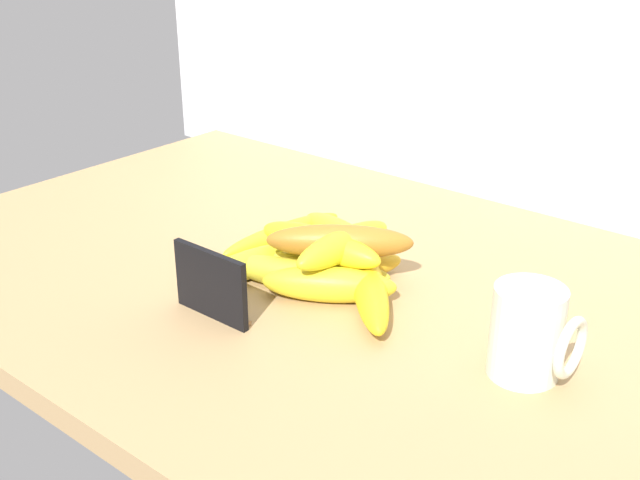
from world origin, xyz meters
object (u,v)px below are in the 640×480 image
(banana_2, at_px, (283,235))
(banana_5, at_px, (329,284))
(banana_1, at_px, (345,268))
(banana_7, at_px, (297,275))
(banana_10, at_px, (344,245))
(chalkboard_sign, at_px, (211,287))
(banana_6, at_px, (343,237))
(banana_3, at_px, (316,267))
(banana_0, at_px, (370,290))
(banana_9, at_px, (320,244))
(banana_4, at_px, (249,264))
(coffee_mug, at_px, (530,333))
(banana_8, at_px, (340,242))

(banana_2, height_order, banana_5, banana_5)
(banana_5, bearing_deg, banana_1, 107.13)
(banana_7, relative_size, banana_10, 1.26)
(chalkboard_sign, height_order, banana_6, chalkboard_sign)
(chalkboard_sign, height_order, banana_3, chalkboard_sign)
(banana_0, xyz_separation_m, banana_9, (-0.08, 0.01, 0.03))
(chalkboard_sign, relative_size, banana_5, 0.67)
(banana_2, relative_size, banana_4, 1.27)
(banana_1, distance_m, banana_10, 0.04)
(coffee_mug, bearing_deg, banana_2, 168.74)
(chalkboard_sign, distance_m, banana_4, 0.11)
(banana_0, distance_m, banana_10, 0.07)
(banana_1, height_order, banana_8, banana_8)
(chalkboard_sign, bearing_deg, banana_8, 67.61)
(banana_3, height_order, banana_7, banana_7)
(banana_3, bearing_deg, banana_8, 8.18)
(banana_4, height_order, banana_8, banana_8)
(chalkboard_sign, bearing_deg, banana_10, 64.94)
(banana_1, height_order, banana_7, same)
(banana_4, distance_m, banana_6, 0.15)
(banana_3, xyz_separation_m, banana_5, (0.05, -0.04, 0.01))
(banana_7, height_order, banana_9, banana_9)
(banana_4, bearing_deg, coffee_mug, 3.30)
(coffee_mug, distance_m, banana_0, 0.21)
(chalkboard_sign, height_order, coffee_mug, coffee_mug)
(banana_0, distance_m, banana_9, 0.09)
(chalkboard_sign, distance_m, banana_9, 0.15)
(banana_6, xyz_separation_m, banana_10, (0.07, -0.09, 0.04))
(banana_9, xyz_separation_m, banana_10, (0.03, 0.01, 0.01))
(banana_4, bearing_deg, chalkboard_sign, -69.13)
(coffee_mug, bearing_deg, banana_0, 175.12)
(banana_2, bearing_deg, banana_0, -17.85)
(banana_2, height_order, banana_9, banana_9)
(banana_4, distance_m, banana_5, 0.12)
(coffee_mug, relative_size, banana_7, 0.48)
(banana_1, bearing_deg, banana_8, -90.57)
(banana_5, bearing_deg, banana_10, 101.68)
(banana_6, distance_m, banana_10, 0.12)
(banana_1, xyz_separation_m, banana_9, (-0.02, -0.02, 0.03))
(coffee_mug, relative_size, banana_0, 0.48)
(banana_4, height_order, banana_5, banana_5)
(banana_5, distance_m, banana_6, 0.15)
(banana_3, height_order, banana_6, banana_6)
(chalkboard_sign, distance_m, banana_3, 0.16)
(banana_0, bearing_deg, chalkboard_sign, -131.88)
(banana_4, relative_size, banana_9, 0.92)
(banana_4, bearing_deg, banana_1, 33.53)
(banana_0, distance_m, banana_1, 0.07)
(banana_0, distance_m, banana_3, 0.09)
(banana_0, height_order, banana_1, banana_0)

